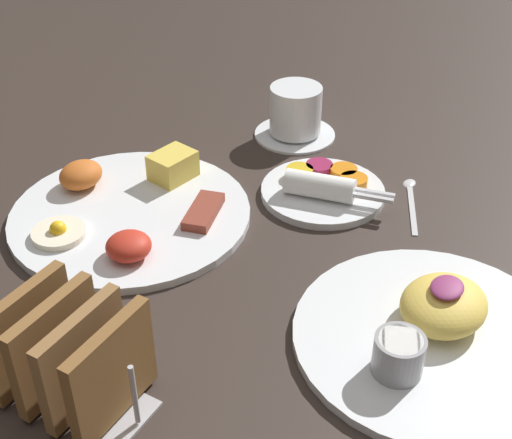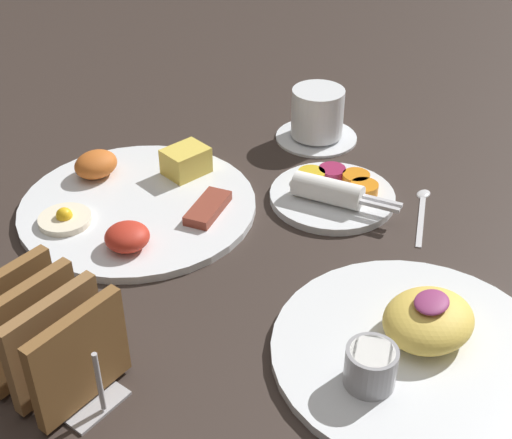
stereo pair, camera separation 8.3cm
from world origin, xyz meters
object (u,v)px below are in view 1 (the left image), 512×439
(plate_breakfast, at_px, (129,209))
(plate_condiments, at_px, (323,188))
(plate_foreground, at_px, (432,330))
(coffee_cup, at_px, (295,114))
(toast_rack, at_px, (70,357))

(plate_breakfast, xyz_separation_m, plate_condiments, (0.17, -0.19, 0.00))
(plate_foreground, height_order, coffee_cup, coffee_cup)
(plate_breakfast, relative_size, toast_rack, 2.01)
(plate_foreground, distance_m, toast_rack, 0.35)
(coffee_cup, bearing_deg, toast_rack, -173.44)
(plate_condiments, xyz_separation_m, toast_rack, (-0.42, 0.05, 0.04))
(plate_breakfast, bearing_deg, coffee_cup, -15.05)
(toast_rack, bearing_deg, plate_breakfast, 29.34)
(plate_foreground, height_order, toast_rack, toast_rack)
(plate_breakfast, distance_m, plate_condiments, 0.25)
(plate_condiments, bearing_deg, plate_breakfast, 131.61)
(toast_rack, relative_size, coffee_cup, 1.23)
(plate_breakfast, distance_m, toast_rack, 0.29)
(plate_breakfast, xyz_separation_m, plate_foreground, (-0.02, -0.40, 0.00))
(toast_rack, bearing_deg, coffee_cup, 6.56)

